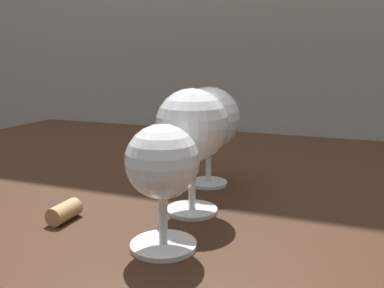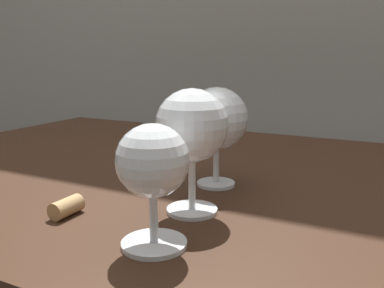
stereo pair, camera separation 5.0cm
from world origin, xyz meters
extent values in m
cube|color=#382114|center=(0.00, 0.00, 0.74)|extent=(1.26, 0.78, 0.03)
cylinder|color=#382114|center=(-0.57, 0.33, 0.36)|extent=(0.06, 0.06, 0.72)
cylinder|color=white|center=(0.06, -0.27, 0.76)|extent=(0.07, 0.07, 0.00)
cylinder|color=white|center=(0.06, -0.27, 0.79)|extent=(0.01, 0.01, 0.06)
sphere|color=white|center=(0.06, -0.27, 0.84)|extent=(0.07, 0.07, 0.07)
ellipsoid|color=#EACC66|center=(0.06, -0.27, 0.85)|extent=(0.06, 0.06, 0.04)
cylinder|color=white|center=(0.06, -0.17, 0.76)|extent=(0.06, 0.06, 0.00)
cylinder|color=white|center=(0.06, -0.17, 0.80)|extent=(0.01, 0.01, 0.08)
sphere|color=white|center=(0.06, -0.17, 0.86)|extent=(0.09, 0.09, 0.09)
ellipsoid|color=maroon|center=(0.06, -0.17, 0.86)|extent=(0.08, 0.08, 0.03)
cylinder|color=white|center=(0.04, -0.06, 0.76)|extent=(0.06, 0.06, 0.00)
cylinder|color=white|center=(0.04, -0.06, 0.79)|extent=(0.01, 0.01, 0.07)
sphere|color=white|center=(0.04, -0.06, 0.86)|extent=(0.09, 0.09, 0.09)
ellipsoid|color=#470A16|center=(0.04, -0.06, 0.85)|extent=(0.08, 0.08, 0.04)
cylinder|color=tan|center=(-0.07, -0.25, 0.77)|extent=(0.02, 0.04, 0.02)
camera|label=1|loc=(0.23, -0.62, 0.95)|focal=38.68mm
camera|label=2|loc=(0.28, -0.60, 0.95)|focal=38.68mm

